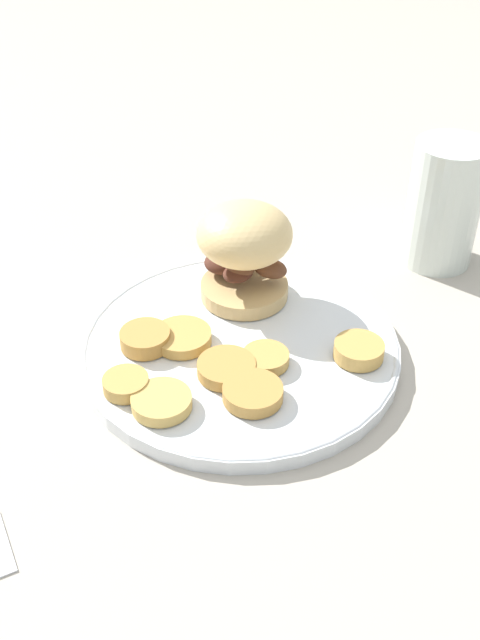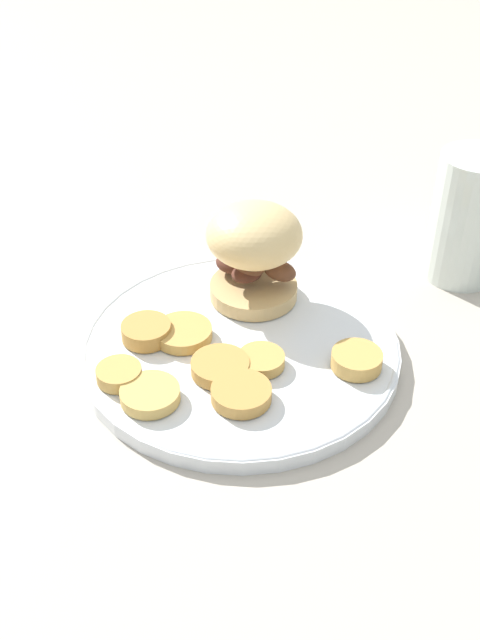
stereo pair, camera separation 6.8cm
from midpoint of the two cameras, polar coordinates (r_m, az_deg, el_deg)
The scene contains 12 objects.
ground_plane at distance 0.71m, azimuth 2.76°, elevation -2.75°, with size 4.00×4.00×0.00m, color #B2A899.
dinner_plate at distance 0.70m, azimuth 2.78°, elevation -2.19°, with size 0.30×0.30×0.02m.
sandwich at distance 0.73m, azimuth 3.75°, elevation 5.41°, with size 0.11×0.09×0.10m.
potato_round_0 at distance 0.70m, azimuth -1.59°, elevation -1.08°, with size 0.05×0.05×0.01m, color tan.
potato_round_1 at distance 0.64m, azimuth -3.82°, elevation -5.82°, with size 0.05×0.05×0.01m, color tan.
potato_round_2 at distance 0.64m, azimuth 3.38°, elevation -5.74°, with size 0.05×0.05×0.01m, color #BC8942.
potato_round_3 at distance 0.66m, azimuth 1.43°, elevation -3.70°, with size 0.05×0.05×0.01m, color #BC8942.
potato_round_4 at distance 0.66m, azimuth -6.28°, elevation -4.23°, with size 0.04×0.04×0.01m, color tan.
potato_round_5 at distance 0.67m, azimuth 4.56°, elevation -3.18°, with size 0.04×0.04×0.01m, color tan.
potato_round_6 at distance 0.68m, azimuth 11.74°, elevation -3.11°, with size 0.05×0.05×0.01m, color tan.
potato_round_7 at distance 0.70m, azimuth -4.40°, elevation -0.97°, with size 0.05×0.05×0.02m, color #BC8942.
drinking_glass at distance 0.83m, azimuth 19.31°, elevation 7.30°, with size 0.08×0.08×0.14m.
Camera 2 is at (-0.54, 0.01, 0.46)m, focal length 42.00 mm.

